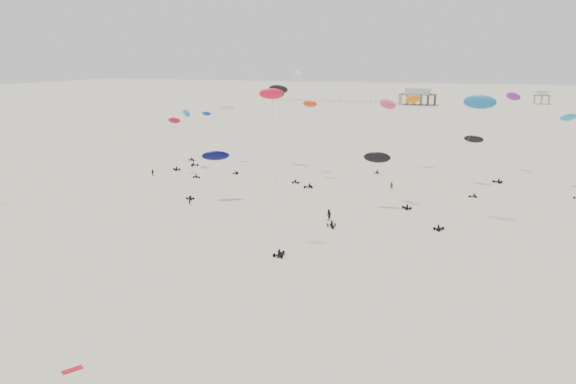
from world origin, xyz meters
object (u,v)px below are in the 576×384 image
at_px(rig_0, 570,131).
at_px(spectator_0, 190,205).
at_px(rig_9, 184,127).
at_px(pavilion_main, 418,98).
at_px(pavilion_small, 542,98).

xyz_separation_m(rig_0, spectator_0, (-69.07, -37.71, -12.46)).
relative_size(rig_0, spectator_0, 8.83).
distance_m(rig_9, spectator_0, 37.94).
distance_m(pavilion_main, pavilion_small, 76.16).
height_order(pavilion_main, rig_0, rig_0).
bearing_deg(rig_9, pavilion_small, -1.65).
relative_size(pavilion_main, rig_9, 1.40).
bearing_deg(rig_0, rig_9, -13.96).
distance_m(pavilion_small, rig_9, 269.31).
xyz_separation_m(pavilion_small, rig_9, (-102.45, -248.97, 7.13)).
bearing_deg(spectator_0, rig_0, -107.71).
relative_size(pavilion_small, rig_9, 0.60).
relative_size(pavilion_small, rig_0, 0.52).
bearing_deg(pavilion_small, spectator_0, -106.67).
height_order(pavilion_small, spectator_0, pavilion_small).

